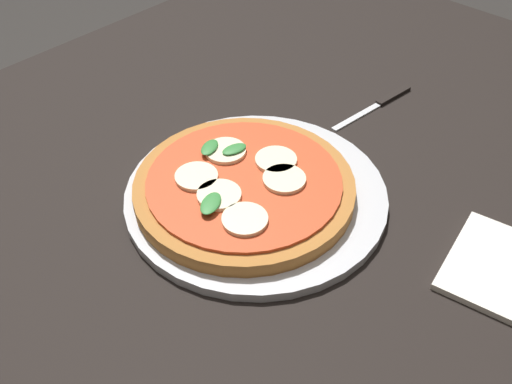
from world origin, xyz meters
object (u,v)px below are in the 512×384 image
dining_table (241,225)px  knife (382,102)px  serving_tray (256,194)px  pizza (244,186)px  napkin (493,265)px

dining_table → knife: 0.28m
serving_tray → knife: bearing=0.8°
pizza → knife: (0.29, -0.00, -0.02)m
pizza → dining_table: bearing=48.9°
serving_tray → knife: serving_tray is taller
serving_tray → pizza: 0.02m
pizza → knife: bearing=-0.7°
pizza → knife: pizza is taller
napkin → knife: size_ratio=0.79×
napkin → serving_tray: bearing=109.3°
dining_table → napkin: bearing=-77.7°
serving_tray → napkin: (0.09, -0.26, -0.00)m
knife → napkin: bearing=-125.0°
serving_tray → napkin: size_ratio=2.43×
pizza → knife: size_ratio=1.61×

